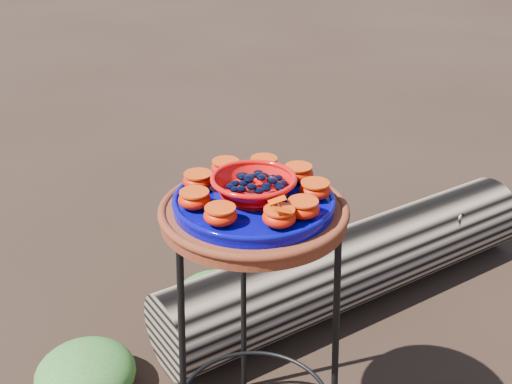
{
  "coord_description": "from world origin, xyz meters",
  "views": [
    {
      "loc": [
        -0.17,
        -1.24,
        1.4
      ],
      "look_at": [
        0.01,
        0.0,
        0.77
      ],
      "focal_mm": 45.0,
      "sensor_mm": 36.0,
      "label": 1
    }
  ],
  "objects": [
    {
      "name": "plant_stand",
      "position": [
        0.0,
        0.0,
        0.35
      ],
      "size": [
        0.44,
        0.44,
        0.7
      ],
      "primitive_type": null,
      "color": "black",
      "rests_on": "ground"
    },
    {
      "name": "orange_half_0",
      "position": [
        0.03,
        -0.13,
        0.78
      ],
      "size": [
        0.07,
        0.07,
        0.04
      ],
      "primitive_type": "ellipsoid",
      "color": "#B90000",
      "rests_on": "cobalt_plate"
    },
    {
      "name": "foliage_left",
      "position": [
        -0.47,
        0.27,
        0.07
      ],
      "size": [
        0.3,
        0.3,
        0.15
      ],
      "primitive_type": "ellipsoid",
      "color": "#285721",
      "rests_on": "ground"
    },
    {
      "name": "orange_half_8",
      "position": [
        -0.08,
        -0.1,
        0.78
      ],
      "size": [
        0.07,
        0.07,
        0.04
      ],
      "primitive_type": "ellipsoid",
      "color": "#B90000",
      "rests_on": "cobalt_plate"
    },
    {
      "name": "orange_half_6",
      "position": [
        -0.12,
        0.06,
        0.78
      ],
      "size": [
        0.07,
        0.07,
        0.04
      ],
      "primitive_type": "ellipsoid",
      "color": "#B90000",
      "rests_on": "cobalt_plate"
    },
    {
      "name": "orange_half_7",
      "position": [
        -0.13,
        -0.03,
        0.78
      ],
      "size": [
        0.07,
        0.07,
        0.04
      ],
      "primitive_type": "ellipsoid",
      "color": "#B90000",
      "rests_on": "cobalt_plate"
    },
    {
      "name": "orange_half_2",
      "position": [
        0.13,
        -0.02,
        0.78
      ],
      "size": [
        0.07,
        0.07,
        0.04
      ],
      "primitive_type": "ellipsoid",
      "color": "#B90000",
      "rests_on": "cobalt_plate"
    },
    {
      "name": "cobalt_plate",
      "position": [
        0.0,
        0.0,
        0.75
      ],
      "size": [
        0.36,
        0.36,
        0.02
      ],
      "primitive_type": "cylinder",
      "color": "#080064",
      "rests_on": "terracotta_saucer"
    },
    {
      "name": "terracotta_saucer",
      "position": [
        0.0,
        0.0,
        0.72
      ],
      "size": [
        0.41,
        0.41,
        0.03
      ],
      "primitive_type": "cylinder",
      "color": "brown",
      "rests_on": "plant_stand"
    },
    {
      "name": "orange_half_3",
      "position": [
        0.11,
        0.07,
        0.78
      ],
      "size": [
        0.07,
        0.07,
        0.04
      ],
      "primitive_type": "ellipsoid",
      "color": "#B90000",
      "rests_on": "cobalt_plate"
    },
    {
      "name": "driftwood_log",
      "position": [
        0.45,
        0.62,
        0.14
      ],
      "size": [
        1.52,
        0.98,
        0.28
      ],
      "primitive_type": null,
      "rotation": [
        0.0,
        0.0,
        0.43
      ],
      "color": "black",
      "rests_on": "ground"
    },
    {
      "name": "foliage_back",
      "position": [
        -0.04,
        0.55,
        0.08
      ],
      "size": [
        0.33,
        0.33,
        0.16
      ],
      "primitive_type": "ellipsoid",
      "color": "#285721",
      "rests_on": "ground"
    },
    {
      "name": "red_bowl",
      "position": [
        0.0,
        0.0,
        0.78
      ],
      "size": [
        0.18,
        0.18,
        0.05
      ],
      "primitive_type": null,
      "color": "red",
      "rests_on": "cobalt_plate"
    },
    {
      "name": "orange_half_4",
      "position": [
        0.04,
        0.13,
        0.78
      ],
      "size": [
        0.07,
        0.07,
        0.04
      ],
      "primitive_type": "ellipsoid",
      "color": "#B90000",
      "rests_on": "cobalt_plate"
    },
    {
      "name": "butterfly",
      "position": [
        0.03,
        -0.13,
        0.8
      ],
      "size": [
        0.08,
        0.05,
        0.01
      ],
      "primitive_type": null,
      "rotation": [
        0.0,
        0.0,
        0.04
      ],
      "color": "#DE3900",
      "rests_on": "orange_half_0"
    },
    {
      "name": "orange_half_5",
      "position": [
        -0.05,
        0.12,
        0.78
      ],
      "size": [
        0.07,
        0.07,
        0.04
      ],
      "primitive_type": "ellipsoid",
      "color": "#B90000",
      "rests_on": "cobalt_plate"
    },
    {
      "name": "glass_gems",
      "position": [
        0.0,
        0.0,
        0.82
      ],
      "size": [
        0.14,
        0.14,
        0.02
      ],
      "primitive_type": null,
      "color": "black",
      "rests_on": "red_bowl"
    },
    {
      "name": "orange_half_1",
      "position": [
        0.09,
        -0.1,
        0.78
      ],
      "size": [
        0.07,
        0.07,
        0.04
      ],
      "primitive_type": "ellipsoid",
      "color": "#B90000",
      "rests_on": "cobalt_plate"
    }
  ]
}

